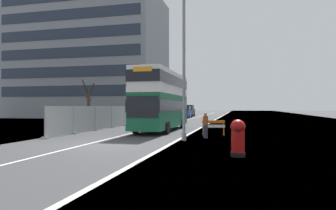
{
  "coord_description": "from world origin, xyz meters",
  "views": [
    {
      "loc": [
        7.17,
        -14.55,
        2.1
      ],
      "look_at": [
        2.01,
        6.64,
        2.2
      ],
      "focal_mm": 31.67,
      "sensor_mm": 36.0,
      "label": 1
    }
  ],
  "objects_px": {
    "roadworks_barrier": "(213,126)",
    "car_receding_far": "(189,111)",
    "red_pillar_postbox": "(238,136)",
    "car_oncoming_near": "(176,113)",
    "car_receding_mid": "(186,113)",
    "lamppost_foreground": "(184,70)",
    "double_decker_bus": "(162,100)",
    "pedestrian_at_kerb": "(205,125)"
  },
  "relations": [
    {
      "from": "car_receding_mid",
      "to": "car_oncoming_near",
      "type": "bearing_deg",
      "value": -90.17
    },
    {
      "from": "double_decker_bus",
      "to": "roadworks_barrier",
      "type": "height_order",
      "value": "double_decker_bus"
    },
    {
      "from": "car_oncoming_near",
      "to": "red_pillar_postbox",
      "type": "bearing_deg",
      "value": -73.23
    },
    {
      "from": "double_decker_bus",
      "to": "car_receding_far",
      "type": "xyz_separation_m",
      "value": [
        -3.64,
        35.76,
        -1.56
      ]
    },
    {
      "from": "red_pillar_postbox",
      "to": "pedestrian_at_kerb",
      "type": "relative_size",
      "value": 0.92
    },
    {
      "from": "roadworks_barrier",
      "to": "pedestrian_at_kerb",
      "type": "xyz_separation_m",
      "value": [
        -0.34,
        -2.01,
        0.18
      ]
    },
    {
      "from": "car_receding_mid",
      "to": "pedestrian_at_kerb",
      "type": "relative_size",
      "value": 2.71
    },
    {
      "from": "lamppost_foreground",
      "to": "red_pillar_postbox",
      "type": "xyz_separation_m",
      "value": [
        3.27,
        -5.18,
        -3.49
      ]
    },
    {
      "from": "double_decker_bus",
      "to": "car_oncoming_near",
      "type": "relative_size",
      "value": 2.54
    },
    {
      "from": "double_decker_bus",
      "to": "lamppost_foreground",
      "type": "distance_m",
      "value": 7.79
    },
    {
      "from": "lamppost_foreground",
      "to": "car_oncoming_near",
      "type": "distance_m",
      "value": 26.98
    },
    {
      "from": "car_receding_mid",
      "to": "car_receding_far",
      "type": "distance_m",
      "value": 8.39
    },
    {
      "from": "roadworks_barrier",
      "to": "car_receding_far",
      "type": "xyz_separation_m",
      "value": [
        -8.33,
        38.95,
        0.44
      ]
    },
    {
      "from": "roadworks_barrier",
      "to": "car_receding_mid",
      "type": "bearing_deg",
      "value": 103.95
    },
    {
      "from": "roadworks_barrier",
      "to": "pedestrian_at_kerb",
      "type": "bearing_deg",
      "value": -99.65
    },
    {
      "from": "double_decker_bus",
      "to": "car_receding_far",
      "type": "height_order",
      "value": "double_decker_bus"
    },
    {
      "from": "car_oncoming_near",
      "to": "car_receding_far",
      "type": "height_order",
      "value": "car_receding_far"
    },
    {
      "from": "double_decker_bus",
      "to": "car_receding_mid",
      "type": "bearing_deg",
      "value": 96.05
    },
    {
      "from": "red_pillar_postbox",
      "to": "car_receding_far",
      "type": "bearing_deg",
      "value": 101.95
    },
    {
      "from": "pedestrian_at_kerb",
      "to": "roadworks_barrier",
      "type": "bearing_deg",
      "value": 80.35
    },
    {
      "from": "double_decker_bus",
      "to": "roadworks_barrier",
      "type": "bearing_deg",
      "value": -34.18
    },
    {
      "from": "red_pillar_postbox",
      "to": "roadworks_barrier",
      "type": "bearing_deg",
      "value": 101.4
    },
    {
      "from": "car_receding_far",
      "to": "pedestrian_at_kerb",
      "type": "xyz_separation_m",
      "value": [
        7.99,
        -40.96,
        -0.27
      ]
    },
    {
      "from": "red_pillar_postbox",
      "to": "car_oncoming_near",
      "type": "xyz_separation_m",
      "value": [
        -9.41,
        31.24,
        0.19
      ]
    },
    {
      "from": "lamppost_foreground",
      "to": "car_oncoming_near",
      "type": "xyz_separation_m",
      "value": [
        -6.15,
        26.06,
        -3.29
      ]
    },
    {
      "from": "red_pillar_postbox",
      "to": "car_receding_mid",
      "type": "height_order",
      "value": "car_receding_mid"
    },
    {
      "from": "double_decker_bus",
      "to": "pedestrian_at_kerb",
      "type": "xyz_separation_m",
      "value": [
        4.35,
        -5.2,
        -1.82
      ]
    },
    {
      "from": "car_oncoming_near",
      "to": "car_receding_mid",
      "type": "xyz_separation_m",
      "value": [
        0.02,
        8.24,
        -0.04
      ]
    },
    {
      "from": "pedestrian_at_kerb",
      "to": "double_decker_bus",
      "type": "bearing_deg",
      "value": 129.91
    },
    {
      "from": "car_receding_far",
      "to": "pedestrian_at_kerb",
      "type": "height_order",
      "value": "car_receding_far"
    },
    {
      "from": "lamppost_foreground",
      "to": "red_pillar_postbox",
      "type": "height_order",
      "value": "lamppost_foreground"
    },
    {
      "from": "double_decker_bus",
      "to": "red_pillar_postbox",
      "type": "height_order",
      "value": "double_decker_bus"
    },
    {
      "from": "car_oncoming_near",
      "to": "pedestrian_at_kerb",
      "type": "relative_size",
      "value": 2.53
    },
    {
      "from": "roadworks_barrier",
      "to": "car_receding_far",
      "type": "bearing_deg",
      "value": 102.07
    },
    {
      "from": "lamppost_foreground",
      "to": "car_receding_far",
      "type": "height_order",
      "value": "lamppost_foreground"
    },
    {
      "from": "double_decker_bus",
      "to": "red_pillar_postbox",
      "type": "distance_m",
      "value": 13.83
    },
    {
      "from": "roadworks_barrier",
      "to": "car_oncoming_near",
      "type": "bearing_deg",
      "value": 108.83
    },
    {
      "from": "double_decker_bus",
      "to": "car_receding_far",
      "type": "bearing_deg",
      "value": 95.81
    },
    {
      "from": "car_oncoming_near",
      "to": "car_receding_mid",
      "type": "bearing_deg",
      "value": 89.83
    },
    {
      "from": "red_pillar_postbox",
      "to": "car_oncoming_near",
      "type": "relative_size",
      "value": 0.36
    },
    {
      "from": "red_pillar_postbox",
      "to": "car_receding_far",
      "type": "distance_m",
      "value": 48.89
    },
    {
      "from": "double_decker_bus",
      "to": "roadworks_barrier",
      "type": "distance_m",
      "value": 6.01
    }
  ]
}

